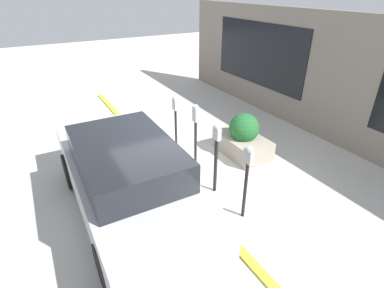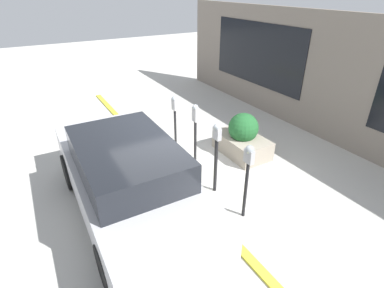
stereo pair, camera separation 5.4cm
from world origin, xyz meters
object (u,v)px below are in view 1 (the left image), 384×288
(parking_meter_middle, at_px, (196,126))
(parking_meter_fourth, at_px, (175,114))
(parked_car_front, at_px, (126,176))
(parking_meter_nearest, at_px, (248,167))
(parking_meter_second, at_px, (216,147))
(planter_box, at_px, (243,138))

(parking_meter_middle, xyz_separation_m, parking_meter_fourth, (0.87, 0.05, -0.01))
(parking_meter_middle, relative_size, parked_car_front, 0.35)
(parking_meter_nearest, bearing_deg, parking_meter_middle, -1.45)
(parking_meter_nearest, relative_size, parking_meter_second, 0.97)
(parking_meter_fourth, bearing_deg, parked_car_front, 131.58)
(parking_meter_middle, bearing_deg, parking_meter_fourth, 3.33)
(parking_meter_fourth, xyz_separation_m, planter_box, (-0.85, -1.45, -0.66))
(parking_meter_second, xyz_separation_m, parking_meter_fourth, (1.80, -0.02, 0.05))
(planter_box, bearing_deg, parking_meter_middle, 91.21)
(parked_car_front, bearing_deg, parking_meter_fourth, -47.60)
(parking_meter_fourth, bearing_deg, planter_box, -120.29)
(parking_meter_second, bearing_deg, parking_meter_fourth, -0.71)
(planter_box, height_order, parked_car_front, parked_car_front)
(parking_meter_second, bearing_deg, parking_meter_nearest, -178.32)
(parking_meter_nearest, distance_m, parked_car_front, 2.14)
(parking_meter_nearest, xyz_separation_m, parking_meter_middle, (1.84, -0.05, 0.02))
(parking_meter_fourth, distance_m, parked_car_front, 2.41)
(parking_meter_fourth, distance_m, planter_box, 1.80)
(parking_meter_nearest, relative_size, parking_meter_middle, 0.93)
(parked_car_front, bearing_deg, parking_meter_second, -96.01)
(parking_meter_second, distance_m, parked_car_front, 1.80)
(parking_meter_second, relative_size, planter_box, 1.10)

